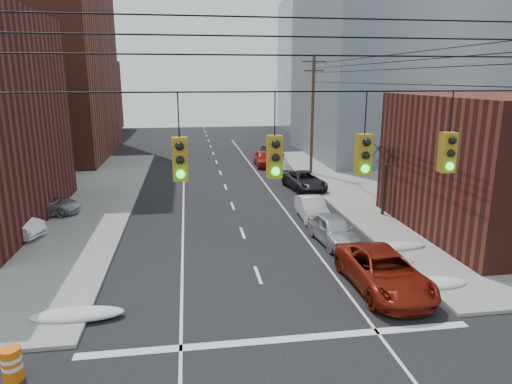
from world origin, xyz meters
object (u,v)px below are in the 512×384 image
object	(u,v)px
parked_car_e	(264,159)
construction_barrel	(12,364)
parked_car_f	(272,152)
lot_car_b	(44,206)
parked_car_d	(281,166)
lot_car_a	(2,225)
parked_car_b	(312,208)
red_pickup	(384,272)
parked_car_a	(334,230)
parked_car_c	(304,181)

from	to	relation	value
parked_car_e	construction_barrel	bearing A→B (deg)	-110.90
parked_car_f	lot_car_b	distance (m)	27.41
parked_car_d	parked_car_e	size ratio (longest dim) A/B	0.95
lot_car_a	construction_barrel	distance (m)	14.16
parked_car_e	parked_car_b	bearing A→B (deg)	-89.13
parked_car_f	construction_barrel	distance (m)	40.30
red_pickup	parked_car_e	bearing A→B (deg)	89.70
construction_barrel	parked_car_a	bearing A→B (deg)	37.11
parked_car_c	lot_car_a	world-z (taller)	lot_car_a
parked_car_b	parked_car_f	distance (m)	22.94
parked_car_f	construction_barrel	size ratio (longest dim) A/B	4.36
construction_barrel	parked_car_d	bearing A→B (deg)	64.27
red_pickup	parked_car_d	bearing A→B (deg)	87.34
parked_car_d	construction_barrel	size ratio (longest dim) A/B	4.17
lot_car_b	construction_barrel	bearing A→B (deg)	-168.05
parked_car_d	lot_car_b	bearing A→B (deg)	-145.91
parked_car_a	parked_car_f	bearing A→B (deg)	81.97
parked_car_b	lot_car_a	distance (m)	18.39
parked_car_b	lot_car_b	size ratio (longest dim) A/B	0.96
parked_car_c	parked_car_a	bearing A→B (deg)	-104.32
parked_car_f	construction_barrel	bearing A→B (deg)	-117.31
parked_car_f	lot_car_b	bearing A→B (deg)	-139.27
red_pickup	construction_barrel	xyz separation A→B (m)	(-13.64, -4.17, -0.28)
parked_car_d	parked_car_c	bearing A→B (deg)	-86.02
parked_car_b	lot_car_a	bearing A→B (deg)	-173.72
lot_car_a	construction_barrel	size ratio (longest dim) A/B	4.40
parked_car_f	parked_car_b	bearing A→B (deg)	-99.61
parked_car_c	lot_car_a	distance (m)	21.97
parked_car_a	parked_car_b	distance (m)	4.50
parked_car_c	construction_barrel	world-z (taller)	parked_car_c
parked_car_e	lot_car_b	bearing A→B (deg)	-136.96
parked_car_d	lot_car_a	distance (m)	25.60
parked_car_c	red_pickup	bearing A→B (deg)	-100.99
lot_car_b	parked_car_f	bearing A→B (deg)	-44.58
parked_car_d	parked_car_e	xyz separation A→B (m)	(-1.10, 3.42, 0.15)
parked_car_a	construction_barrel	size ratio (longest dim) A/B	4.29
parked_car_e	construction_barrel	world-z (taller)	parked_car_e
parked_car_c	parked_car_f	world-z (taller)	parked_car_f
red_pickup	parked_car_a	world-z (taller)	red_pickup
parked_car_e	lot_car_a	distance (m)	27.19
parked_car_c	parked_car_f	bearing A→B (deg)	82.62
parked_car_a	parked_car_e	world-z (taller)	parked_car_e
parked_car_b	lot_car_b	world-z (taller)	parked_car_b
lot_car_b	parked_car_b	bearing A→B (deg)	-100.92
parked_car_a	construction_barrel	xyz separation A→B (m)	(-13.30, -10.06, -0.23)
red_pickup	lot_car_b	world-z (taller)	red_pickup
parked_car_f	construction_barrel	xyz separation A→B (m)	(-14.90, -37.45, -0.21)
red_pickup	construction_barrel	size ratio (longest dim) A/B	5.60
parked_car_b	parked_car_e	world-z (taller)	parked_car_e
parked_car_c	parked_car_b	bearing A→B (deg)	-108.24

